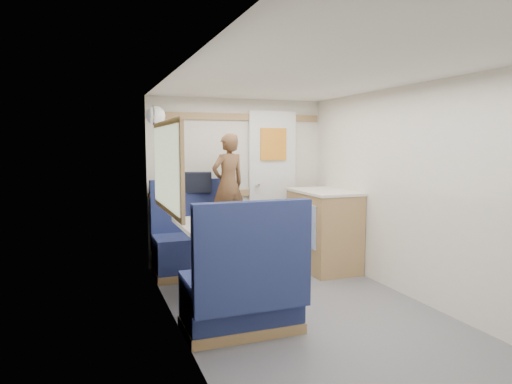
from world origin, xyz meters
name	(u,v)px	position (x,y,z in m)	size (l,w,h in m)	color
floor	(326,327)	(0.00, 0.00, 0.00)	(4.50, 4.50, 0.00)	#515156
ceiling	(331,71)	(0.00, 0.00, 2.00)	(4.50, 4.50, 0.00)	silver
wall_back	(238,181)	(0.00, 2.25, 1.00)	(2.20, 0.02, 2.00)	silver
wall_left	(188,210)	(-1.10, 0.00, 1.00)	(0.02, 4.50, 2.00)	silver
wall_right	(441,197)	(1.10, 0.00, 1.00)	(0.02, 4.50, 2.00)	silver
oak_trim_low	(238,193)	(0.00, 2.23, 0.85)	(2.15, 0.02, 0.08)	olive
oak_trim_high	(238,117)	(0.00, 2.23, 1.78)	(2.15, 0.02, 0.08)	olive
side_window	(166,167)	(-1.08, 1.00, 1.25)	(0.04, 1.30, 0.72)	#9AA38A
rear_door	(272,182)	(0.45, 2.22, 0.97)	(0.62, 0.12, 1.86)	white
dinette_table	(214,239)	(-0.65, 1.00, 0.57)	(0.62, 0.92, 0.72)	white
bench_far	(194,247)	(-0.65, 1.86, 0.30)	(0.90, 0.59, 1.05)	#18264F
bench_near	(243,295)	(-0.65, 0.14, 0.30)	(0.90, 0.59, 1.05)	#18264F
ledge	(188,194)	(-0.65, 2.12, 0.88)	(0.90, 0.14, 0.04)	olive
dome_light	(156,116)	(-1.04, 1.85, 1.75)	(0.20, 0.20, 0.20)	white
galley_counter	(323,229)	(0.82, 1.55, 0.47)	(0.57, 0.92, 0.92)	olive
person	(228,184)	(-0.26, 1.79, 1.01)	(0.41, 0.27, 1.12)	brown
duffel_bag	(191,182)	(-0.61, 2.12, 1.01)	(0.47, 0.23, 0.23)	black
tray	(227,223)	(-0.55, 0.89, 0.73)	(0.26, 0.34, 0.02)	silver
orange_fruit	(224,217)	(-0.56, 0.95, 0.78)	(0.08, 0.08, 0.08)	#E9600A
cheese_block	(221,223)	(-0.64, 0.77, 0.76)	(0.10, 0.06, 0.03)	#D9C57D
wine_glass	(208,211)	(-0.72, 0.91, 0.84)	(0.08, 0.08, 0.17)	white
tumbler_left	(202,224)	(-0.84, 0.65, 0.78)	(0.07, 0.07, 0.11)	silver
beer_glass	(233,214)	(-0.43, 1.12, 0.77)	(0.06, 0.06, 0.10)	brown
pepper_grinder	(223,216)	(-0.54, 1.05, 0.77)	(0.04, 0.04, 0.09)	black
salt_grinder	(208,219)	(-0.72, 0.96, 0.76)	(0.04, 0.04, 0.09)	white
bread_loaf	(222,211)	(-0.46, 1.38, 0.77)	(0.14, 0.26, 0.11)	brown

